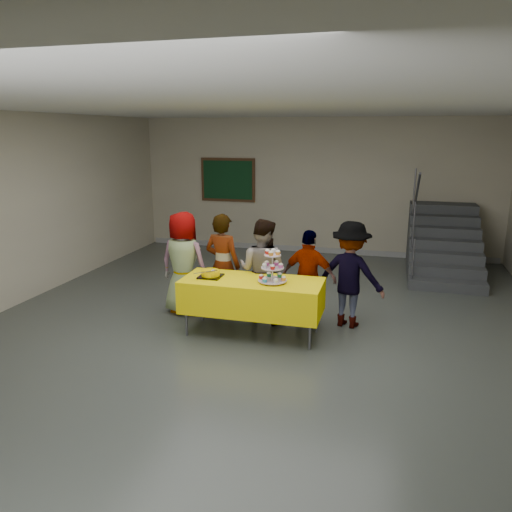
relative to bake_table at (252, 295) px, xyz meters
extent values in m
plane|color=#4C514C|center=(0.05, -0.03, -0.56)|extent=(10.00, 10.00, 0.00)
cube|color=#B8B094|center=(0.05, 4.97, 0.94)|extent=(8.00, 0.04, 3.00)
cube|color=silver|center=(0.05, -0.03, 2.44)|extent=(8.00, 10.00, 0.04)
cube|color=#999999|center=(0.05, 4.95, -0.50)|extent=(7.90, 0.03, 0.12)
cylinder|color=#595960|center=(-0.84, -0.29, -0.19)|extent=(0.04, 0.04, 0.73)
cylinder|color=#595960|center=(0.84, -0.29, -0.19)|extent=(0.04, 0.04, 0.73)
cylinder|color=#595960|center=(-0.84, 0.29, -0.19)|extent=(0.04, 0.04, 0.73)
cylinder|color=#595960|center=(0.84, 0.29, -0.19)|extent=(0.04, 0.04, 0.73)
cube|color=#595960|center=(0.00, 0.00, 0.18)|extent=(1.80, 0.70, 0.02)
cube|color=#FFE005|center=(0.00, 0.00, -0.01)|extent=(1.88, 0.78, 0.44)
cylinder|color=silver|center=(0.29, -0.04, 0.22)|extent=(0.18, 0.18, 0.01)
cylinder|color=silver|center=(0.29, -0.04, 0.42)|extent=(0.02, 0.02, 0.42)
cylinder|color=silver|center=(0.29, -0.04, 0.24)|extent=(0.38, 0.38, 0.01)
cylinder|color=silver|center=(0.29, -0.04, 0.41)|extent=(0.30, 0.30, 0.01)
cylinder|color=silver|center=(0.29, -0.04, 0.58)|extent=(0.22, 0.22, 0.01)
cube|color=black|center=(-0.58, -0.01, 0.22)|extent=(0.30, 0.30, 0.02)
cylinder|color=#FFD100|center=(-0.58, -0.01, 0.27)|extent=(0.25, 0.25, 0.07)
ellipsoid|color=#FFD100|center=(-0.58, -0.01, 0.30)|extent=(0.25, 0.25, 0.05)
ellipsoid|color=white|center=(-0.54, -0.05, 0.32)|extent=(0.08, 0.08, 0.02)
cube|color=silver|center=(-0.60, -0.14, 0.32)|extent=(0.30, 0.16, 0.04)
imported|color=slate|center=(-1.22, 0.54, 0.22)|extent=(0.80, 0.57, 1.55)
imported|color=slate|center=(-0.62, 0.59, 0.22)|extent=(0.63, 0.48, 1.55)
imported|color=slate|center=(0.00, 0.55, 0.19)|extent=(0.82, 0.69, 1.50)
imported|color=slate|center=(0.67, 0.58, 0.13)|extent=(0.85, 0.48, 1.37)
imported|color=slate|center=(1.24, 0.67, 0.20)|extent=(1.08, 0.77, 1.50)
cube|color=#424447|center=(2.75, 2.72, -0.47)|extent=(1.30, 0.30, 0.18)
cube|color=#424447|center=(2.75, 3.02, -0.38)|extent=(1.30, 0.30, 0.36)
cube|color=#424447|center=(2.75, 3.32, -0.29)|extent=(1.30, 0.30, 0.54)
cube|color=#424447|center=(2.75, 3.62, -0.20)|extent=(1.30, 0.30, 0.72)
cube|color=#424447|center=(2.75, 3.92, -0.11)|extent=(1.30, 0.30, 0.90)
cube|color=#424447|center=(2.75, 4.22, -0.02)|extent=(1.30, 0.30, 1.08)
cube|color=#424447|center=(2.75, 4.52, 0.07)|extent=(1.30, 0.30, 1.26)
cube|color=#424447|center=(2.75, 4.82, 0.07)|extent=(1.30, 0.30, 1.26)
cylinder|color=#595960|center=(2.15, 2.67, -0.11)|extent=(0.04, 0.04, 0.90)
cylinder|color=#595960|center=(2.15, 3.47, 0.43)|extent=(0.04, 0.04, 0.90)
cylinder|color=#595960|center=(2.15, 4.37, 0.97)|extent=(0.04, 0.04, 0.90)
cylinder|color=#595960|center=(2.15, 3.52, 0.88)|extent=(0.04, 1.85, 1.20)
cube|color=#472B16|center=(-1.97, 4.94, 1.04)|extent=(1.30, 0.04, 1.00)
cube|color=#12391C|center=(-1.97, 4.91, 1.04)|extent=(1.18, 0.02, 0.88)
camera|label=1|loc=(1.73, -6.13, 2.14)|focal=35.00mm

